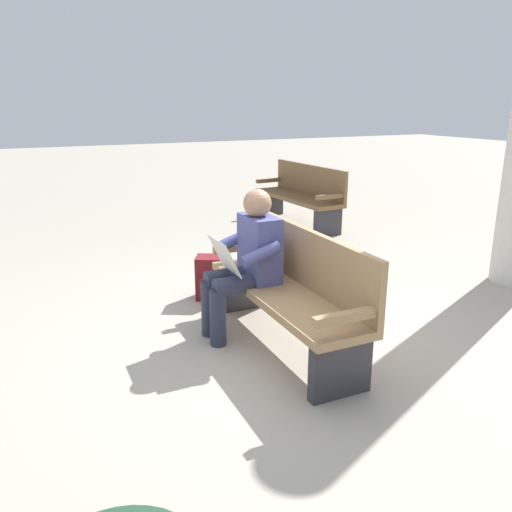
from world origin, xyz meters
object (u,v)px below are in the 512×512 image
object	(u,v)px
bench_near	(291,288)
bench_far	(301,195)
backpack	(211,278)
person_seated	(247,260)

from	to	relation	value
bench_near	bench_far	distance (m)	4.13
backpack	bench_far	xyz separation A→B (m)	(2.32, -2.38, 0.26)
bench_near	person_seated	world-z (taller)	person_seated
bench_far	backpack	bearing A→B (deg)	132.10
backpack	bench_far	size ratio (longest dim) A/B	0.23
bench_far	person_seated	bearing A→B (deg)	140.74
backpack	bench_far	world-z (taller)	bench_far
bench_near	person_seated	size ratio (longest dim) A/B	1.54
backpack	bench_far	bearing A→B (deg)	-45.66
person_seated	bench_near	bearing A→B (deg)	-142.94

